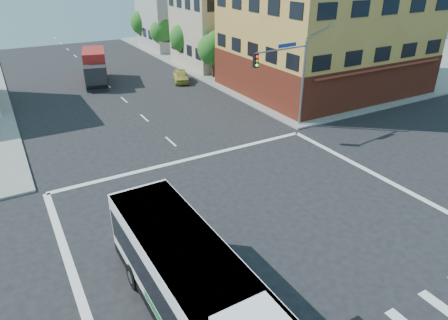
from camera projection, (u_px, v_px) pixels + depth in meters
ground at (269, 229)px, 20.63m from camera, size 120.00×120.00×0.00m
sidewalk_ne at (321, 49)px, 63.36m from camera, size 50.00×50.00×0.15m
corner_building_ne at (326, 32)px, 41.26m from camera, size 18.10×15.44×14.00m
building_east_near at (226, 29)px, 52.60m from camera, size 12.06×10.06×9.00m
building_east_far at (182, 14)px, 63.27m from camera, size 12.06×10.06×10.00m
signal_mast_ne at (288, 70)px, 30.71m from camera, size 7.91×1.13×8.07m
street_tree_a at (214, 47)px, 46.05m from camera, size 3.60×3.60×5.53m
street_tree_b at (185, 36)px, 52.20m from camera, size 3.80×3.80×5.79m
street_tree_c at (162, 30)px, 58.55m from camera, size 3.40×3.40×5.29m
street_tree_d at (144, 21)px, 64.59m from camera, size 4.00×4.00×6.03m
transit_bus at (206, 306)px, 13.63m from camera, size 3.03×12.80×3.77m
box_truck at (95, 68)px, 45.01m from camera, size 3.96×8.15×3.53m
parked_car at (181, 76)px, 45.82m from camera, size 2.89×4.38×1.39m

